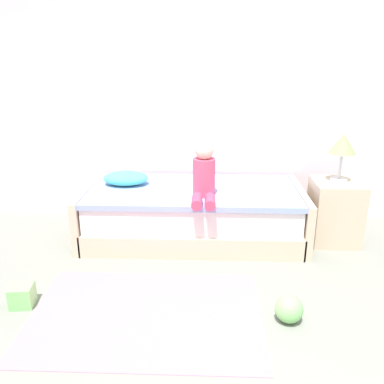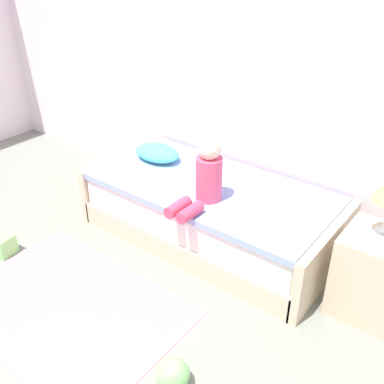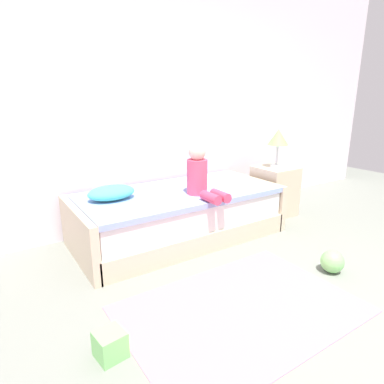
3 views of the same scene
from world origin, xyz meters
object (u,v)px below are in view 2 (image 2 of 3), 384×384
object	(u,v)px
child_figure	(205,177)
toy_block	(3,245)
bed	(210,212)
toy_ball	(173,374)
nightstand	(372,275)
pillow	(157,153)

from	to	relation	value
child_figure	toy_block	size ratio (longest dim) A/B	3.25
bed	toy_ball	bearing A→B (deg)	-62.35
bed	nightstand	xyz separation A→B (m)	(1.35, -0.05, 0.05)
bed	pillow	bearing A→B (deg)	171.43
bed	nightstand	distance (m)	1.35
child_figure	nightstand	bearing A→B (deg)	8.24
pillow	toy_block	distance (m)	1.50
child_figure	pillow	xyz separation A→B (m)	(-0.77, 0.33, -0.14)
bed	nightstand	bearing A→B (deg)	-2.05
pillow	toy_block	xyz separation A→B (m)	(-0.52, -1.31, -0.49)
nightstand	toy_block	distance (m)	2.80
bed	pillow	world-z (taller)	pillow
bed	child_figure	world-z (taller)	child_figure
bed	pillow	distance (m)	0.74
pillow	bed	bearing A→B (deg)	-8.57
nightstand	toy_ball	distance (m)	1.45
nightstand	pillow	distance (m)	2.04
child_figure	toy_block	world-z (taller)	child_figure
toy_block	pillow	bearing A→B (deg)	68.37
nightstand	toy_block	size ratio (longest dim) A/B	3.82
nightstand	toy_ball	size ratio (longest dim) A/B	3.14
bed	child_figure	bearing A→B (deg)	-65.29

